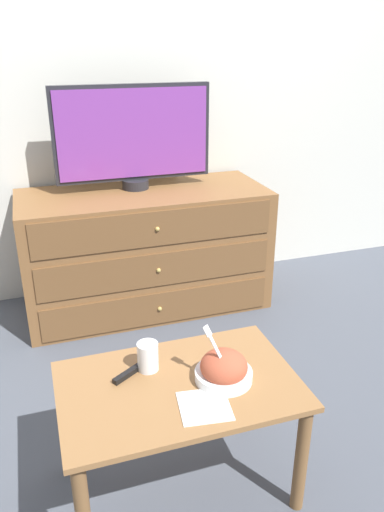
{
  "coord_description": "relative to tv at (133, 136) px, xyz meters",
  "views": [
    {
      "loc": [
        -0.72,
        -2.92,
        1.47
      ],
      "look_at": [
        -0.18,
        -1.3,
        0.73
      ],
      "focal_mm": 35.0,
      "sensor_mm": 36.0,
      "label": 1
    }
  ],
  "objects": [
    {
      "name": "ground_plane",
      "position": [
        0.17,
        0.23,
        -0.99
      ],
      "size": [
        12.0,
        12.0,
        0.0
      ],
      "primitive_type": "plane",
      "color": "#474C56"
    },
    {
      "name": "dresser",
      "position": [
        0.03,
        -0.08,
        -0.64
      ],
      "size": [
        1.37,
        0.59,
        0.7
      ],
      "color": "brown",
      "rests_on": "ground_plane"
    },
    {
      "name": "coffee_table",
      "position": [
        -0.18,
        -1.42,
        -0.62
      ],
      "size": [
        0.78,
        0.5,
        0.44
      ],
      "color": "olive",
      "rests_on": "ground_plane"
    },
    {
      "name": "tv",
      "position": [
        0.0,
        0.0,
        0.0
      ],
      "size": [
        0.86,
        0.15,
        0.56
      ],
      "color": "#232328",
      "rests_on": "dresser"
    },
    {
      "name": "wall_back",
      "position": [
        0.17,
        0.26,
        0.31
      ],
      "size": [
        12.0,
        0.05,
        2.6
      ],
      "color": "silver",
      "rests_on": "ground_plane"
    },
    {
      "name": "takeout_bowl",
      "position": [
        -0.03,
        -1.45,
        -0.51
      ],
      "size": [
        0.19,
        0.19,
        0.19
      ],
      "color": "silver",
      "rests_on": "coffee_table"
    },
    {
      "name": "drink_cup",
      "position": [
        -0.25,
        -1.32,
        -0.5
      ],
      "size": [
        0.07,
        0.07,
        0.1
      ],
      "color": "white",
      "rests_on": "coffee_table"
    },
    {
      "name": "napkin",
      "position": [
        -0.14,
        -1.55,
        -0.54
      ],
      "size": [
        0.17,
        0.17,
        0.0
      ],
      "color": "white",
      "rests_on": "coffee_table"
    },
    {
      "name": "remote_control",
      "position": [
        -0.31,
        -1.32,
        -0.54
      ],
      "size": [
        0.15,
        0.1,
        0.02
      ],
      "color": "black",
      "rests_on": "coffee_table"
    }
  ]
}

